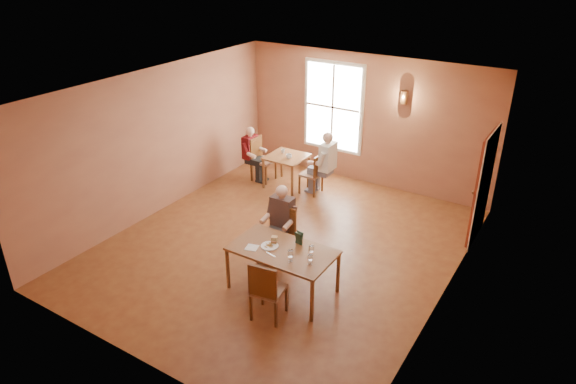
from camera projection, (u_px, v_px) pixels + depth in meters
The scene contains 28 objects.
ground at pixel (282, 246), 9.66m from camera, with size 6.00×7.00×0.01m, color brown.
wall_back at pixel (365, 120), 11.67m from camera, with size 6.00×0.04×3.00m, color brown.
wall_front at pixel (129, 270), 6.33m from camera, with size 6.00×0.04×3.00m, color brown.
wall_left at pixel (158, 142), 10.43m from camera, with size 0.04×7.00×3.00m, color brown.
wall_right at pixel (453, 217), 7.57m from camera, with size 0.04×7.00×3.00m, color brown.
ceiling at pixel (281, 89), 8.34m from camera, with size 6.00×7.00×0.04m, color white.
window at pixel (333, 107), 11.92m from camera, with size 1.36×0.10×1.96m, color white.
door at pixel (481, 187), 9.55m from camera, with size 0.12×1.04×2.10m, color maroon.
wall_sconce at pixel (404, 97), 10.85m from camera, with size 0.16×0.16×0.28m, color brown.
main_table at pixel (283, 270), 8.28m from camera, with size 1.66×0.93×0.78m, color brown, non-canonical shape.
chair_diner_main at pixel (279, 237), 8.96m from camera, with size 0.45×0.45×1.02m, color brown, non-canonical shape.
diner_main at pixel (277, 230), 8.87m from camera, with size 0.53×0.53×1.33m, color #3E241A, non-canonical shape.
chair_empty at pixel (269, 289), 7.64m from camera, with size 0.45×0.45×1.01m, color #533314, non-canonical shape.
plate_food at pixel (270, 246), 8.18m from camera, with size 0.29×0.29×0.04m, color white.
sandwich at pixel (274, 241), 8.24m from camera, with size 0.09×0.09×0.11m, color #E0AF6D.
goblet_a at pixel (311, 251), 7.89m from camera, with size 0.08×0.08×0.20m, color white, non-canonical shape.
goblet_b at pixel (310, 259), 7.69m from camera, with size 0.07×0.07×0.19m, color silver, non-canonical shape.
goblet_c at pixel (290, 255), 7.76m from camera, with size 0.08×0.08×0.21m, color white, non-canonical shape.
menu_stand at pixel (299, 238), 8.22m from camera, with size 0.13×0.06×0.22m, color #1D3321.
knife at pixel (271, 254), 7.98m from camera, with size 0.21×0.02×0.00m, color white.
napkin at pixel (252, 248), 8.15m from camera, with size 0.19×0.19×0.01m, color white.
second_table at pixel (287, 171), 11.89m from camera, with size 0.85×0.85×0.75m, color brown, non-canonical shape.
chair_diner_white at pixel (311, 173), 11.53m from camera, with size 0.42×0.42×0.95m, color brown, non-canonical shape.
diner_white at pixel (313, 164), 11.41m from camera, with size 0.57×0.57×1.42m, color white, non-canonical shape.
chair_diner_maroon at pixel (263, 160), 12.13m from camera, with size 0.46×0.46×1.04m, color #472216, non-canonical shape.
diner_maroon at pixel (262, 155), 12.10m from camera, with size 0.50×0.50×1.25m, color maroon, non-canonical shape.
cup_a at pixel (289, 156), 11.56m from camera, with size 0.13×0.13×0.10m, color silver.
cup_b at pixel (283, 151), 11.87m from camera, with size 0.10×0.10×0.09m, color white.
Camera 1 is at (4.46, -6.92, 5.15)m, focal length 32.00 mm.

